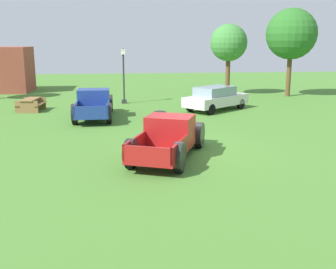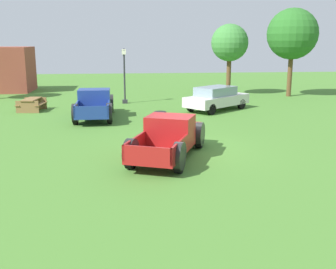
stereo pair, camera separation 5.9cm
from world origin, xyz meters
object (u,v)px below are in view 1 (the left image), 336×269
Objects in this scene: pickup_truck_behind_left at (94,104)px; lamp_post_near at (124,75)px; pickup_truck_foreground at (171,136)px; trash_can at (160,121)px; sedan_distant_a at (216,98)px; oak_tree_east at (229,43)px; picnic_table at (31,103)px; oak_tree_west at (291,34)px.

lamp_post_near reaches higher than pickup_truck_behind_left.
lamp_post_near is (-1.71, 13.67, 1.26)m from pickup_truck_foreground.
trash_can is (-0.01, 4.46, -0.26)m from pickup_truck_foreground.
pickup_truck_foreground is at bearing -111.86° from sedan_distant_a.
pickup_truck_foreground is 4.47m from trash_can.
oak_tree_east reaches higher than pickup_truck_foreground.
picnic_table is (-4.10, 2.54, -0.28)m from pickup_truck_behind_left.
picnic_table is at bearing -155.68° from oak_tree_east.
pickup_truck_behind_left is 0.95× the size of oak_tree_east.
oak_tree_west is at bearing 39.80° from sedan_distant_a.
pickup_truck_foreground is 0.80× the size of oak_tree_west.
sedan_distant_a is at bearing -140.20° from oak_tree_west.
oak_tree_west is at bearing -17.36° from oak_tree_east.
pickup_truck_foreground reaches higher than picnic_table.
pickup_truck_foreground is 1.16× the size of sedan_distant_a.
pickup_truck_behind_left is at bearing 112.05° from pickup_truck_foreground.
pickup_truck_behind_left is at bearing -152.80° from oak_tree_west.
lamp_post_near is at bearing 23.98° from picnic_table.
oak_tree_east is at bearing 24.32° from picnic_table.
trash_can is 0.14× the size of oak_tree_west.
sedan_distant_a reaches higher than picnic_table.
pickup_truck_behind_left is 1.39× the size of lamp_post_near.
trash_can reaches higher than picnic_table.
pickup_truck_foreground is at bearing -82.86° from lamp_post_near.
pickup_truck_behind_left is at bearing -168.25° from sedan_distant_a.
lamp_post_near is at bearing 97.14° from pickup_truck_foreground.
pickup_truck_behind_left is 0.79× the size of oak_tree_west.
sedan_distant_a is 6.89m from lamp_post_near.
pickup_truck_behind_left is (-3.46, 8.53, 0.03)m from pickup_truck_foreground.
pickup_truck_behind_left is 13.95m from oak_tree_east.
pickup_truck_behind_left is 5.61× the size of trash_can.
oak_tree_west is at bearing 14.93° from picnic_table.
picnic_table is 19.93m from oak_tree_west.
pickup_truck_foreground is at bearing -55.68° from picnic_table.
picnic_table is 2.06× the size of trash_can.
sedan_distant_a is 1.22× the size of lamp_post_near.
pickup_truck_behind_left is at bearing -31.77° from picnic_table.
sedan_distant_a reaches higher than trash_can.
trash_can is at bearing -79.53° from lamp_post_near.
lamp_post_near is at bearing 148.13° from sedan_distant_a.
oak_tree_west is (18.80, 5.01, 4.31)m from picnic_table.
trash_can is 16.75m from oak_tree_west.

